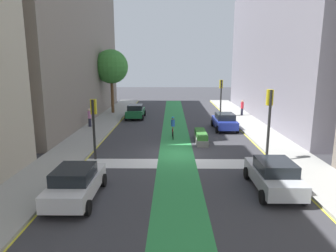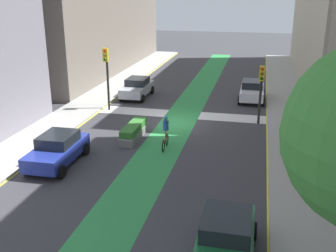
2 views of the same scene
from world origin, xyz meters
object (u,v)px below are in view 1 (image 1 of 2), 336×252
object	(u,v)px
traffic_signal_near_right	(269,113)
pedestrian_sidewalk_left_a	(90,117)
traffic_signal_far_right	(221,91)
car_white_left_near	(76,183)
cyclist_in_lane	(173,127)
pedestrian_sidewalk_right_a	(242,108)
median_planter	(201,137)
street_tree_near	(111,67)
car_silver_right_near	(274,175)
car_blue_right_far	(224,121)
traffic_signal_near_left	(94,117)
car_green_left_far	(136,111)

from	to	relation	value
traffic_signal_near_right	pedestrian_sidewalk_left_a	xyz separation A→B (m)	(-13.77, 10.24, -2.16)
traffic_signal_far_right	car_white_left_near	distance (m)	23.64
cyclist_in_lane	car_white_left_near	bearing A→B (deg)	-111.10
traffic_signal_far_right	car_white_left_near	world-z (taller)	traffic_signal_far_right
pedestrian_sidewalk_right_a	median_planter	world-z (taller)	pedestrian_sidewalk_right_a
traffic_signal_far_right	street_tree_near	size ratio (longest dim) A/B	0.56
car_silver_right_near	pedestrian_sidewalk_left_a	size ratio (longest dim) A/B	2.43
pedestrian_sidewalk_left_a	car_blue_right_far	bearing A→B (deg)	-2.70
traffic_signal_near_left	pedestrian_sidewalk_right_a	xyz separation A→B (m)	(13.22, 16.05, -1.67)
traffic_signal_near_right	car_white_left_near	bearing A→B (deg)	-152.91
cyclist_in_lane	pedestrian_sidewalk_left_a	distance (m)	8.92
cyclist_in_lane	median_planter	distance (m)	2.56
traffic_signal_near_right	cyclist_in_lane	distance (m)	8.81
pedestrian_sidewalk_right_a	car_silver_right_near	bearing A→B (deg)	-99.00
car_silver_right_near	cyclist_in_lane	size ratio (longest dim) A/B	2.27
car_blue_right_far	pedestrian_sidewalk_right_a	xyz separation A→B (m)	(3.30, 7.19, 0.26)
traffic_signal_near_left	car_blue_right_far	size ratio (longest dim) A/B	0.92
traffic_signal_near_left	car_white_left_near	xyz separation A→B (m)	(0.63, -6.01, -1.94)
car_green_left_far	median_planter	bearing A→B (deg)	-58.39
traffic_signal_near_left	pedestrian_sidewalk_left_a	distance (m)	10.05
street_tree_near	median_planter	bearing A→B (deg)	-54.64
car_silver_right_near	pedestrian_sidewalk_left_a	bearing A→B (deg)	131.72
median_planter	street_tree_near	bearing A→B (deg)	125.36
traffic_signal_far_right	pedestrian_sidewalk_left_a	world-z (taller)	traffic_signal_far_right
cyclist_in_lane	median_planter	bearing A→B (deg)	-27.01
car_white_left_near	pedestrian_sidewalk_right_a	bearing A→B (deg)	60.27
car_green_left_far	car_white_left_near	bearing A→B (deg)	-90.68
car_white_left_near	cyclist_in_lane	world-z (taller)	cyclist_in_lane
cyclist_in_lane	pedestrian_sidewalk_right_a	bearing A→B (deg)	52.31
traffic_signal_far_right	median_planter	size ratio (longest dim) A/B	1.27
traffic_signal_near_left	cyclist_in_lane	distance (m)	7.67
street_tree_near	car_silver_right_near	bearing A→B (deg)	-61.81
traffic_signal_far_right	cyclist_in_lane	bearing A→B (deg)	-119.19
pedestrian_sidewalk_left_a	street_tree_near	xyz separation A→B (m)	(0.59, 8.45, 4.70)
traffic_signal_near_left	pedestrian_sidewalk_right_a	size ratio (longest dim) A/B	2.18
traffic_signal_near_left	median_planter	size ratio (longest dim) A/B	1.14
car_green_left_far	car_silver_right_near	distance (m)	21.66
traffic_signal_far_right	car_blue_right_far	bearing A→B (deg)	-95.64
car_silver_right_near	street_tree_near	size ratio (longest dim) A/B	0.55
car_green_left_far	car_blue_right_far	distance (m)	10.81
traffic_signal_far_right	street_tree_near	xyz separation A→B (m)	(-12.89, 2.58, 2.71)
traffic_signal_near_left	traffic_signal_far_right	world-z (taller)	traffic_signal_far_right
cyclist_in_lane	street_tree_near	xyz separation A→B (m)	(-7.40, 12.42, 4.76)
traffic_signal_far_right	car_white_left_near	size ratio (longest dim) A/B	1.02
car_blue_right_far	pedestrian_sidewalk_left_a	bearing A→B (deg)	177.30
traffic_signal_near_left	cyclist_in_lane	world-z (taller)	traffic_signal_near_left
car_green_left_far	pedestrian_sidewalk_right_a	distance (m)	12.41
traffic_signal_near_right	pedestrian_sidewalk_left_a	world-z (taller)	traffic_signal_near_right
traffic_signal_near_left	street_tree_near	size ratio (longest dim) A/B	0.51
traffic_signal_near_right	traffic_signal_far_right	distance (m)	16.11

